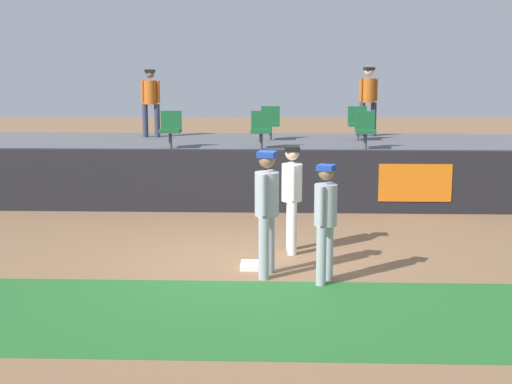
# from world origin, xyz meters

# --- Properties ---
(ground_plane) EXTENTS (60.00, 60.00, 0.00)m
(ground_plane) POSITION_xyz_m (0.00, 0.00, 0.00)
(ground_plane) COLOR #846042
(grass_foreground_strip) EXTENTS (18.00, 2.80, 0.01)m
(grass_foreground_strip) POSITION_xyz_m (0.00, -2.26, 0.00)
(grass_foreground_strip) COLOR #26662B
(grass_foreground_strip) RESTS_ON ground_plane
(first_base) EXTENTS (0.40, 0.40, 0.08)m
(first_base) POSITION_xyz_m (-0.02, -0.18, 0.04)
(first_base) COLOR white
(first_base) RESTS_ON ground_plane
(player_fielder_home) EXTENTS (0.35, 0.56, 1.76)m
(player_fielder_home) POSITION_xyz_m (0.57, 0.79, 1.02)
(player_fielder_home) COLOR white
(player_fielder_home) RESTS_ON ground_plane
(player_runner_visitor) EXTENTS (0.42, 0.51, 1.84)m
(player_runner_visitor) POSITION_xyz_m (0.18, -0.58, 1.07)
(player_runner_visitor) COLOR #9EA3AD
(player_runner_visitor) RESTS_ON ground_plane
(player_coach_visitor) EXTENTS (0.42, 0.45, 1.69)m
(player_coach_visitor) POSITION_xyz_m (1.01, -0.86, 0.98)
(player_coach_visitor) COLOR #9EA3AD
(player_coach_visitor) RESTS_ON ground_plane
(field_wall) EXTENTS (18.00, 0.26, 1.31)m
(field_wall) POSITION_xyz_m (0.02, 4.03, 0.65)
(field_wall) COLOR black
(field_wall) RESTS_ON ground_plane
(bleacher_platform) EXTENTS (18.00, 4.80, 1.17)m
(bleacher_platform) POSITION_xyz_m (0.00, 6.60, 0.58)
(bleacher_platform) COLOR #59595E
(bleacher_platform) RESTS_ON ground_plane
(seat_front_left) EXTENTS (0.47, 0.44, 0.84)m
(seat_front_left) POSITION_xyz_m (-2.13, 5.47, 1.64)
(seat_front_left) COLOR #4C4C51
(seat_front_left) RESTS_ON bleacher_platform
(seat_back_right) EXTENTS (0.47, 0.44, 0.84)m
(seat_back_right) POSITION_xyz_m (2.29, 7.27, 1.64)
(seat_back_right) COLOR #4C4C51
(seat_back_right) RESTS_ON bleacher_platform
(seat_front_right) EXTENTS (0.44, 0.44, 0.84)m
(seat_front_right) POSITION_xyz_m (2.28, 5.47, 1.64)
(seat_front_right) COLOR #4C4C51
(seat_front_right) RESTS_ON bleacher_platform
(seat_front_center) EXTENTS (0.46, 0.44, 0.84)m
(seat_front_center) POSITION_xyz_m (-0.07, 5.47, 1.64)
(seat_front_center) COLOR #4C4C51
(seat_front_center) RESTS_ON bleacher_platform
(seat_back_center) EXTENTS (0.47, 0.44, 0.84)m
(seat_back_center) POSITION_xyz_m (0.11, 7.27, 1.64)
(seat_back_center) COLOR #4C4C51
(seat_back_center) RESTS_ON bleacher_platform
(spectator_hooded) EXTENTS (0.49, 0.42, 1.80)m
(spectator_hooded) POSITION_xyz_m (2.67, 8.33, 2.21)
(spectator_hooded) COLOR #33384C
(spectator_hooded) RESTS_ON bleacher_platform
(spectator_capped) EXTENTS (0.49, 0.33, 1.75)m
(spectator_capped) POSITION_xyz_m (-3.00, 7.85, 2.18)
(spectator_capped) COLOR #33384C
(spectator_capped) RESTS_ON bleacher_platform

